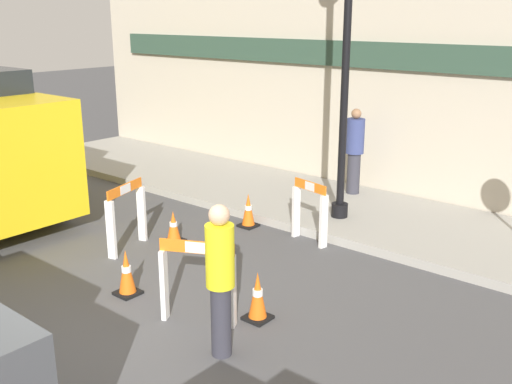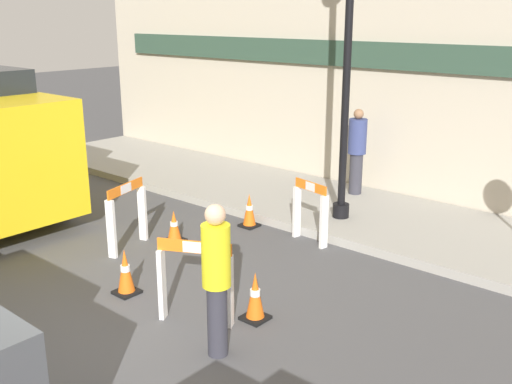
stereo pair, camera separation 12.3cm
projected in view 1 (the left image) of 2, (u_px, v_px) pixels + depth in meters
ground_plane at (88, 358)px, 6.48m from camera, size 60.00×60.00×0.00m
sidewalk_slab at (366, 216)px, 10.79m from camera, size 18.00×2.82×0.15m
storefront_facade at (414, 59)px, 11.11m from camera, size 18.00×0.22×5.50m
streetlamp_post at (348, 12)px, 9.52m from camera, size 0.44×0.44×5.38m
barricade_0 at (198, 279)px, 7.06m from camera, size 0.87×0.54×1.05m
barricade_1 at (310, 211)px, 9.61m from camera, size 0.72×0.27×1.02m
barricade_2 at (126, 214)px, 9.30m from camera, size 0.39×0.88×1.07m
traffic_cone_0 at (174, 227)px, 9.68m from camera, size 0.30×0.30×0.52m
traffic_cone_1 at (258, 297)px, 7.21m from camera, size 0.30×0.30×0.62m
traffic_cone_2 at (127, 273)px, 7.85m from camera, size 0.30×0.30×0.63m
traffic_cone_3 at (248, 211)px, 10.37m from camera, size 0.30×0.30×0.60m
person_worker at (220, 275)px, 6.28m from camera, size 0.43×0.43×1.72m
person_pedestrian at (355, 149)px, 11.63m from camera, size 0.46×0.46×1.68m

